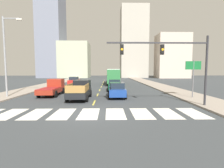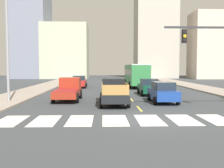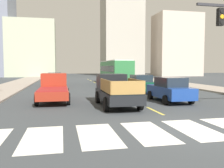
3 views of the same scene
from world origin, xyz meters
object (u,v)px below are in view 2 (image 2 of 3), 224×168
streetlight_left (9,41)px  sedan_near_left (163,92)px  pickup_dark (69,90)px  sedan_near_right (149,87)px  city_bus (136,74)px  sedan_far (79,82)px  pickup_stakebed (114,92)px

streetlight_left → sedan_near_left: bearing=0.1°
pickup_dark → sedan_near_left: bearing=-10.7°
sedan_near_right → city_bus: bearing=87.3°
sedan_near_right → sedan_far: (-8.17, 10.05, 0.00)m
pickup_dark → city_bus: bearing=66.1°
pickup_dark → city_bus: 17.38m
sedan_near_right → sedan_near_left: 5.98m
pickup_dark → city_bus: city_bus is taller
pickup_stakebed → pickup_dark: (-3.91, 2.74, -0.02)m
pickup_stakebed → sedan_far: (-4.21, 16.76, -0.08)m
pickup_stakebed → sedan_near_left: (4.07, 0.73, -0.08)m
pickup_stakebed → sedan_far: 17.28m
city_bus → streetlight_left: streetlight_left is taller
city_bus → sedan_near_left: size_ratio=2.45×
city_bus → streetlight_left: bearing=-125.5°
streetlight_left → pickup_stakebed: bearing=-4.9°
pickup_dark → sedan_near_right: (7.87, 3.97, -0.06)m
sedan_near_left → sedan_far: 18.04m
sedan_near_right → streetlight_left: bearing=-156.2°
pickup_dark → sedan_near_left: size_ratio=1.18×
city_bus → sedan_near_right: bearing=-90.7°
sedan_near_right → sedan_near_left: bearing=-91.2°
pickup_dark → sedan_far: 14.02m
sedan_near_left → sedan_far: size_ratio=1.00×
sedan_near_right → streetlight_left: (-12.27, -6.00, 4.11)m
pickup_dark → sedan_far: bearing=94.6°
city_bus → pickup_dark: bearing=-117.5°
city_bus → sedan_far: 8.44m
sedan_near_right → streetlight_left: 14.26m
pickup_stakebed → city_bus: 18.63m
pickup_dark → streetlight_left: (-4.40, -2.03, 4.05)m
sedan_far → streetlight_left: (-4.10, -16.05, 4.11)m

